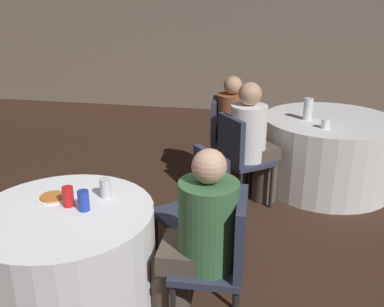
{
  "coord_description": "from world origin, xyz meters",
  "views": [
    {
      "loc": [
        0.9,
        -2.01,
        1.91
      ],
      "look_at": [
        0.36,
        0.8,
        0.82
      ],
      "focal_mm": 40.0,
      "sensor_mm": 36.0,
      "label": 1
    }
  ],
  "objects_px": {
    "table_near": "(69,264)",
    "soda_can_blue": "(84,201)",
    "chair_far_southwest": "(239,153)",
    "soda_can_red": "(68,197)",
    "table_far": "(327,152)",
    "person_floral_shirt": "(239,131)",
    "chair_near_east": "(224,253)",
    "soda_can_silver": "(105,188)",
    "bottle_far": "(308,109)",
    "chair_near_northeast": "(200,201)",
    "person_white_shirt": "(254,144)",
    "pizza_plate_near": "(53,197)",
    "chair_far_west": "(223,132)",
    "person_green_jacket": "(195,243)"
  },
  "relations": [
    {
      "from": "table_far",
      "to": "chair_far_southwest",
      "type": "distance_m",
      "value": 1.09
    },
    {
      "from": "chair_far_west",
      "to": "bottle_far",
      "type": "bearing_deg",
      "value": 85.1
    },
    {
      "from": "table_far",
      "to": "chair_far_southwest",
      "type": "bearing_deg",
      "value": -142.36
    },
    {
      "from": "table_far",
      "to": "chair_far_west",
      "type": "bearing_deg",
      "value": -175.13
    },
    {
      "from": "person_green_jacket",
      "to": "pizza_plate_near",
      "type": "xyz_separation_m",
      "value": [
        -0.91,
        0.11,
        0.15
      ]
    },
    {
      "from": "table_near",
      "to": "table_far",
      "type": "bearing_deg",
      "value": 52.96
    },
    {
      "from": "soda_can_red",
      "to": "soda_can_blue",
      "type": "relative_size",
      "value": 1.0
    },
    {
      "from": "table_near",
      "to": "chair_near_east",
      "type": "xyz_separation_m",
      "value": [
        0.94,
        0.03,
        0.18
      ]
    },
    {
      "from": "person_green_jacket",
      "to": "person_white_shirt",
      "type": "relative_size",
      "value": 0.98
    },
    {
      "from": "chair_far_southwest",
      "to": "soda_can_red",
      "type": "xyz_separation_m",
      "value": [
        -0.87,
        -1.57,
        0.25
      ]
    },
    {
      "from": "table_far",
      "to": "person_floral_shirt",
      "type": "relative_size",
      "value": 1.18
    },
    {
      "from": "person_green_jacket",
      "to": "person_floral_shirt",
      "type": "distance_m",
      "value": 2.19
    },
    {
      "from": "person_green_jacket",
      "to": "person_white_shirt",
      "type": "distance_m",
      "value": 1.72
    },
    {
      "from": "person_green_jacket",
      "to": "chair_far_west",
      "type": "bearing_deg",
      "value": 1.12
    },
    {
      "from": "table_near",
      "to": "chair_far_southwest",
      "type": "bearing_deg",
      "value": 61.78
    },
    {
      "from": "bottle_far",
      "to": "pizza_plate_near",
      "type": "bearing_deg",
      "value": -128.26
    },
    {
      "from": "table_near",
      "to": "soda_can_blue",
      "type": "xyz_separation_m",
      "value": [
        0.12,
        0.04,
        0.42
      ]
    },
    {
      "from": "chair_near_east",
      "to": "soda_can_blue",
      "type": "relative_size",
      "value": 7.24
    },
    {
      "from": "chair_far_west",
      "to": "pizza_plate_near",
      "type": "distance_m",
      "value": 2.22
    },
    {
      "from": "chair_far_southwest",
      "to": "bottle_far",
      "type": "xyz_separation_m",
      "value": [
        0.61,
        0.57,
        0.29
      ]
    },
    {
      "from": "chair_far_southwest",
      "to": "chair_far_west",
      "type": "relative_size",
      "value": 1.0
    },
    {
      "from": "soda_can_blue",
      "to": "bottle_far",
      "type": "distance_m",
      "value": 2.56
    },
    {
      "from": "person_white_shirt",
      "to": "chair_far_west",
      "type": "bearing_deg",
      "value": 178.99
    },
    {
      "from": "pizza_plate_near",
      "to": "soda_can_blue",
      "type": "distance_m",
      "value": 0.28
    },
    {
      "from": "table_near",
      "to": "pizza_plate_near",
      "type": "distance_m",
      "value": 0.42
    },
    {
      "from": "person_green_jacket",
      "to": "pizza_plate_near",
      "type": "height_order",
      "value": "person_green_jacket"
    },
    {
      "from": "person_white_shirt",
      "to": "pizza_plate_near",
      "type": "xyz_separation_m",
      "value": [
        -1.14,
        -1.59,
        0.13
      ]
    },
    {
      "from": "pizza_plate_near",
      "to": "soda_can_blue",
      "type": "xyz_separation_m",
      "value": [
        0.25,
        -0.1,
        0.05
      ]
    },
    {
      "from": "person_white_shirt",
      "to": "bottle_far",
      "type": "relative_size",
      "value": 5.5
    },
    {
      "from": "table_far",
      "to": "pizza_plate_near",
      "type": "height_order",
      "value": "pizza_plate_near"
    },
    {
      "from": "person_white_shirt",
      "to": "pizza_plate_near",
      "type": "bearing_deg",
      "value": -73.22
    },
    {
      "from": "person_white_shirt",
      "to": "bottle_far",
      "type": "bearing_deg",
      "value": 96.29
    },
    {
      "from": "table_near",
      "to": "soda_can_red",
      "type": "distance_m",
      "value": 0.43
    },
    {
      "from": "person_floral_shirt",
      "to": "bottle_far",
      "type": "distance_m",
      "value": 0.72
    },
    {
      "from": "table_near",
      "to": "chair_far_west",
      "type": "bearing_deg",
      "value": 73.38
    },
    {
      "from": "table_near",
      "to": "person_white_shirt",
      "type": "distance_m",
      "value": 2.02
    },
    {
      "from": "person_white_shirt",
      "to": "person_green_jacket",
      "type": "bearing_deg",
      "value": -45.29
    },
    {
      "from": "chair_near_northeast",
      "to": "soda_can_red",
      "type": "height_order",
      "value": "chair_near_northeast"
    },
    {
      "from": "chair_far_west",
      "to": "soda_can_silver",
      "type": "distance_m",
      "value": 2.05
    },
    {
      "from": "chair_far_west",
      "to": "soda_can_red",
      "type": "distance_m",
      "value": 2.24
    },
    {
      "from": "person_green_jacket",
      "to": "chair_near_east",
      "type": "bearing_deg",
      "value": -90.0
    },
    {
      "from": "pizza_plate_near",
      "to": "bottle_far",
      "type": "bearing_deg",
      "value": 51.74
    },
    {
      "from": "pizza_plate_near",
      "to": "soda_can_red",
      "type": "height_order",
      "value": "soda_can_red"
    },
    {
      "from": "chair_near_northeast",
      "to": "soda_can_blue",
      "type": "height_order",
      "value": "chair_near_northeast"
    },
    {
      "from": "chair_near_northeast",
      "to": "person_white_shirt",
      "type": "relative_size",
      "value": 0.75
    },
    {
      "from": "table_far",
      "to": "chair_near_east",
      "type": "height_order",
      "value": "chair_near_east"
    },
    {
      "from": "pizza_plate_near",
      "to": "soda_can_silver",
      "type": "distance_m",
      "value": 0.33
    },
    {
      "from": "soda_can_silver",
      "to": "table_near",
      "type": "bearing_deg",
      "value": -129.37
    },
    {
      "from": "chair_near_east",
      "to": "soda_can_silver",
      "type": "bearing_deg",
      "value": 74.24
    },
    {
      "from": "person_white_shirt",
      "to": "soda_can_silver",
      "type": "bearing_deg",
      "value": -66.24
    }
  ]
}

